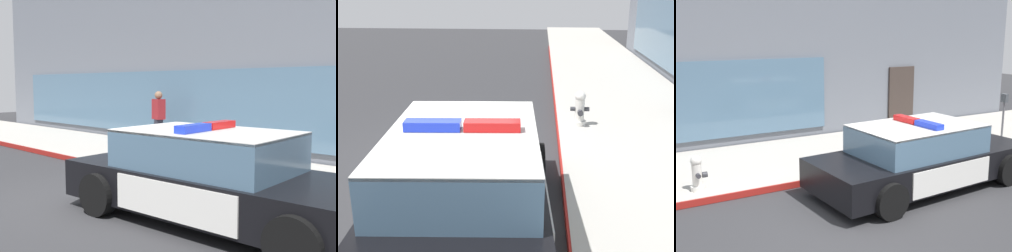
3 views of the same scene
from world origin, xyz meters
The scene contains 5 objects.
ground centered at (0.00, 0.00, 0.00)m, with size 48.00×48.00×0.00m, color #303033.
sidewalk centered at (0.00, 3.85, 0.07)m, with size 48.00×3.56×0.15m, color #B2ADA3.
curb_red_paint centered at (0.00, 2.05, 0.08)m, with size 28.80×0.04×0.14m, color maroon.
police_cruiser centered at (2.41, 0.81, 0.68)m, with size 5.03×2.35×1.49m.
fire_hydrant centered at (-1.85, 2.50, 0.50)m, with size 0.34×0.39×0.73m.
Camera 2 is at (6.85, 1.67, 2.95)m, focal length 46.00 mm.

